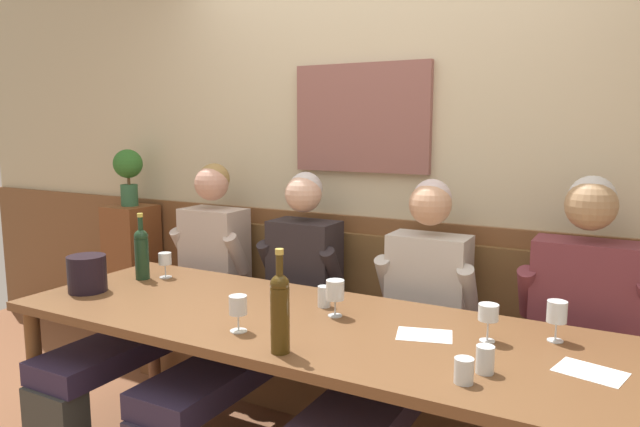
# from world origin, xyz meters

# --- Properties ---
(room_wall_back) EXTENTS (6.80, 0.12, 2.80)m
(room_wall_back) POSITION_xyz_m (-0.00, 1.09, 1.40)
(room_wall_back) COLOR #C5B796
(room_wall_back) RESTS_ON ground
(wood_wainscot_panel) EXTENTS (6.80, 0.03, 1.03)m
(wood_wainscot_panel) POSITION_xyz_m (0.00, 1.04, 0.52)
(wood_wainscot_panel) COLOR brown
(wood_wainscot_panel) RESTS_ON ground
(wall_bench) EXTENTS (2.85, 0.42, 0.94)m
(wall_bench) POSITION_xyz_m (0.00, 0.83, 0.28)
(wall_bench) COLOR brown
(wall_bench) RESTS_ON ground
(dining_table) EXTENTS (2.55, 0.90, 0.74)m
(dining_table) POSITION_xyz_m (0.00, 0.12, 0.67)
(dining_table) COLOR brown
(dining_table) RESTS_ON ground
(person_right_seat) EXTENTS (0.48, 1.32, 1.32)m
(person_right_seat) POSITION_xyz_m (-0.98, 0.46, 0.64)
(person_right_seat) COLOR #343734
(person_right_seat) RESTS_ON ground
(person_center_right_seat) EXTENTS (0.48, 1.32, 1.29)m
(person_center_right_seat) POSITION_xyz_m (-0.35, 0.45, 0.63)
(person_center_right_seat) COLOR #302A3C
(person_center_right_seat) RESTS_ON ground
(person_left_seat) EXTENTS (0.49, 1.31, 1.28)m
(person_left_seat) POSITION_xyz_m (0.35, 0.44, 0.62)
(person_left_seat) COLOR #363639
(person_left_seat) RESTS_ON ground
(person_center_left_seat) EXTENTS (0.54, 1.32, 1.33)m
(person_center_left_seat) POSITION_xyz_m (1.06, 0.46, 0.64)
(person_center_left_seat) COLOR #292A31
(person_center_left_seat) RESTS_ON ground
(ice_bucket) EXTENTS (0.18, 0.18, 0.18)m
(ice_bucket) POSITION_xyz_m (-1.09, -0.02, 0.83)
(ice_bucket) COLOR black
(ice_bucket) RESTS_ON dining_table
(wine_bottle_clear_water) EXTENTS (0.07, 0.07, 0.38)m
(wine_bottle_clear_water) POSITION_xyz_m (0.15, -0.22, 0.89)
(wine_bottle_clear_water) COLOR #402F0E
(wine_bottle_clear_water) RESTS_ON dining_table
(wine_bottle_amber_mid) EXTENTS (0.07, 0.07, 0.35)m
(wine_bottle_amber_mid) POSITION_xyz_m (-1.03, 0.27, 0.88)
(wine_bottle_amber_mid) COLOR #1B3620
(wine_bottle_amber_mid) RESTS_ON dining_table
(wine_glass_center_front) EXTENTS (0.07, 0.07, 0.16)m
(wine_glass_center_front) POSITION_xyz_m (0.99, 0.36, 0.84)
(wine_glass_center_front) COLOR silver
(wine_glass_center_front) RESTS_ON dining_table
(wine_glass_right_end) EXTENTS (0.07, 0.07, 0.14)m
(wine_glass_right_end) POSITION_xyz_m (-0.11, -0.12, 0.83)
(wine_glass_right_end) COLOR silver
(wine_glass_right_end) RESTS_ON dining_table
(wine_glass_near_bucket) EXTENTS (0.08, 0.08, 0.16)m
(wine_glass_near_bucket) POSITION_xyz_m (0.14, 0.22, 0.84)
(wine_glass_near_bucket) COLOR silver
(wine_glass_near_bucket) RESTS_ON dining_table
(wine_glass_left_end) EXTENTS (0.07, 0.07, 0.13)m
(wine_glass_left_end) POSITION_xyz_m (-0.94, 0.35, 0.83)
(wine_glass_left_end) COLOR silver
(wine_glass_left_end) RESTS_ON dining_table
(wine_glass_mid_right) EXTENTS (0.08, 0.08, 0.14)m
(wine_glass_mid_right) POSITION_xyz_m (0.77, 0.24, 0.84)
(wine_glass_mid_right) COLOR silver
(wine_glass_mid_right) RESTS_ON dining_table
(water_tumbler_center) EXTENTS (0.06, 0.06, 0.09)m
(water_tumbler_center) POSITION_xyz_m (0.03, 0.32, 0.78)
(water_tumbler_center) COLOR silver
(water_tumbler_center) RESTS_ON dining_table
(water_tumbler_right) EXTENTS (0.06, 0.06, 0.08)m
(water_tumbler_right) POSITION_xyz_m (0.79, -0.16, 0.78)
(water_tumbler_right) COLOR silver
(water_tumbler_right) RESTS_ON dining_table
(water_tumbler_left) EXTENTS (0.06, 0.06, 0.09)m
(water_tumbler_left) POSITION_xyz_m (0.83, -0.05, 0.78)
(water_tumbler_left) COLOR silver
(water_tumbler_left) RESTS_ON dining_table
(tasting_sheet_left_guest) EXTENTS (0.24, 0.19, 0.00)m
(tasting_sheet_left_guest) POSITION_xyz_m (1.13, 0.12, 0.74)
(tasting_sheet_left_guest) COLOR white
(tasting_sheet_left_guest) RESTS_ON dining_table
(tasting_sheet_right_guest) EXTENTS (0.24, 0.20, 0.00)m
(tasting_sheet_right_guest) POSITION_xyz_m (0.54, 0.19, 0.74)
(tasting_sheet_right_guest) COLOR white
(tasting_sheet_right_guest) RESTS_ON dining_table
(corner_pedestal) EXTENTS (0.28, 0.28, 1.01)m
(corner_pedestal) POSITION_xyz_m (-1.73, 0.86, 0.50)
(corner_pedestal) COLOR brown
(corner_pedestal) RESTS_ON ground
(potted_plant) EXTENTS (0.19, 0.19, 0.37)m
(potted_plant) POSITION_xyz_m (-1.73, 0.86, 1.25)
(potted_plant) COLOR #2F5E3C
(potted_plant) RESTS_ON corner_pedestal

